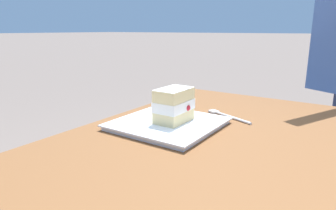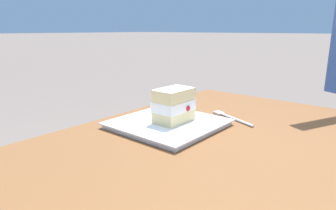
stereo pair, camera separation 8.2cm
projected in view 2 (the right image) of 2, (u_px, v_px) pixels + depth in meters
dessert_plate at (168, 124)px, 0.83m from camera, size 0.27×0.27×0.02m
cake_slice at (174, 105)px, 0.81m from camera, size 0.11×0.08×0.09m
dessert_fork at (230, 117)px, 0.91m from camera, size 0.08×0.16×0.01m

